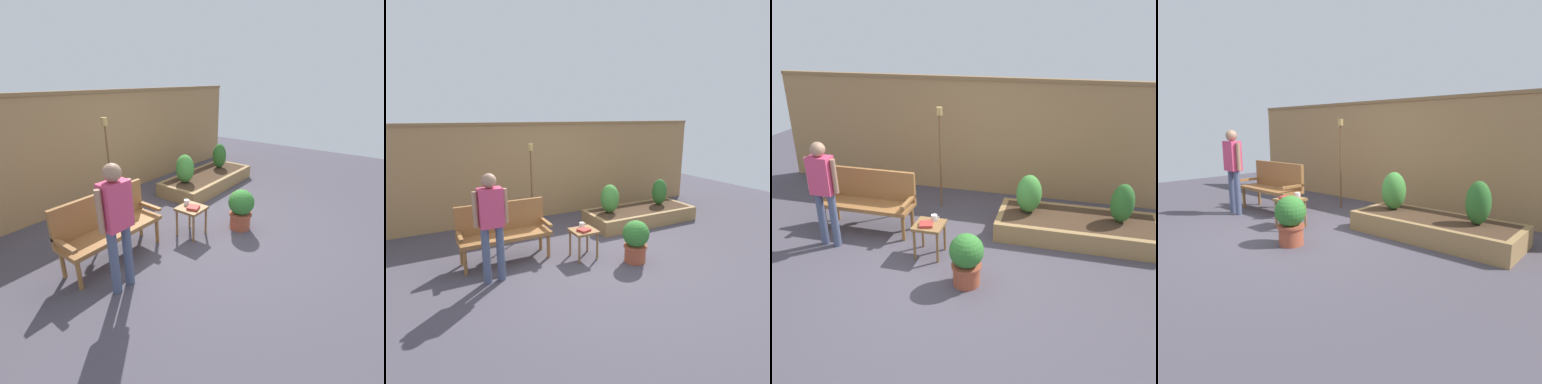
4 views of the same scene
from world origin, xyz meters
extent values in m
plane|color=#47424C|center=(0.00, 0.00, 0.00)|extent=(14.00, 14.00, 0.00)
cube|color=#A37A4C|center=(0.00, 2.60, 1.05)|extent=(8.40, 0.10, 2.10)
cube|color=olive|center=(0.00, 2.60, 2.13)|extent=(8.40, 0.14, 0.06)
cylinder|color=#936033|center=(-0.84, 0.79, 0.20)|extent=(0.06, 0.06, 0.40)
cylinder|color=#936033|center=(-0.84, 0.43, 0.20)|extent=(0.06, 0.06, 0.40)
cylinder|color=#936033|center=(-2.16, 0.79, 0.20)|extent=(0.06, 0.06, 0.40)
cylinder|color=#936033|center=(-2.16, 0.43, 0.20)|extent=(0.06, 0.06, 0.40)
cube|color=#936033|center=(-1.50, 0.61, 0.43)|extent=(1.44, 0.48, 0.06)
cube|color=#936033|center=(-1.50, 0.82, 0.70)|extent=(1.44, 0.06, 0.48)
cube|color=#936033|center=(-2.19, 0.61, 0.56)|extent=(0.06, 0.48, 0.04)
cube|color=#936033|center=(-0.81, 0.61, 0.56)|extent=(0.06, 0.48, 0.04)
cylinder|color=olive|center=(-0.16, 0.33, 0.22)|extent=(0.04, 0.04, 0.44)
cylinder|color=olive|center=(-0.16, 0.00, 0.22)|extent=(0.04, 0.04, 0.44)
cylinder|color=olive|center=(-0.49, 0.33, 0.22)|extent=(0.04, 0.04, 0.44)
cylinder|color=olive|center=(-0.49, 0.00, 0.22)|extent=(0.04, 0.04, 0.44)
cube|color=olive|center=(-0.33, 0.17, 0.46)|extent=(0.40, 0.40, 0.04)
cylinder|color=white|center=(-0.29, 0.29, 0.52)|extent=(0.09, 0.09, 0.08)
torus|color=white|center=(-0.25, 0.29, 0.52)|extent=(0.06, 0.01, 0.06)
cube|color=#B2332D|center=(-0.35, 0.11, 0.50)|extent=(0.22, 0.22, 0.04)
cylinder|color=#A84C33|center=(0.33, -0.36, 0.12)|extent=(0.34, 0.34, 0.25)
cylinder|color=#A84C33|center=(0.33, -0.36, 0.26)|extent=(0.38, 0.38, 0.04)
sphere|color=#33752D|center=(0.33, -0.36, 0.47)|extent=(0.43, 0.43, 0.43)
cube|color=#997547|center=(1.67, 0.76, 0.15)|extent=(2.40, 0.09, 0.30)
cube|color=#997547|center=(1.67, 1.67, 0.15)|extent=(2.40, 0.09, 0.30)
cube|color=#997547|center=(0.51, 1.21, 0.15)|extent=(0.09, 0.82, 0.30)
cube|color=#422D1E|center=(1.67, 1.21, 0.15)|extent=(2.22, 0.82, 0.30)
cylinder|color=brown|center=(0.91, 1.28, 0.33)|extent=(0.04, 0.04, 0.06)
ellipsoid|color=#428938|center=(0.91, 1.28, 0.60)|extent=(0.39, 0.39, 0.60)
cylinder|color=brown|center=(2.26, 1.28, 0.33)|extent=(0.04, 0.04, 0.06)
ellipsoid|color=#2D6628|center=(2.26, 1.28, 0.60)|extent=(0.33, 0.33, 0.59)
cylinder|color=brown|center=(-0.65, 1.70, 0.82)|extent=(0.03, 0.03, 1.64)
cylinder|color=#AD894C|center=(-0.65, 1.70, 1.71)|extent=(0.10, 0.10, 0.13)
cylinder|color=#475170|center=(-1.73, 0.05, 0.41)|extent=(0.11, 0.11, 0.82)
cylinder|color=#475170|center=(-1.93, 0.05, 0.41)|extent=(0.11, 0.11, 0.82)
cube|color=#D13D66|center=(-1.83, 0.05, 1.09)|extent=(0.32, 0.20, 0.54)
cylinder|color=#9E755B|center=(-1.63, 0.05, 1.09)|extent=(0.07, 0.07, 0.49)
cylinder|color=#9E755B|center=(-2.03, 0.05, 1.09)|extent=(0.07, 0.07, 0.49)
sphere|color=#9E755B|center=(-1.83, 0.05, 1.46)|extent=(0.20, 0.20, 0.20)
camera|label=1|loc=(-3.54, -2.28, 2.36)|focal=26.54mm
camera|label=2|loc=(-2.72, -4.19, 2.30)|focal=30.11mm
camera|label=3|loc=(1.32, -4.24, 2.96)|focal=36.14mm
camera|label=4|loc=(3.84, -3.12, 1.55)|focal=31.17mm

